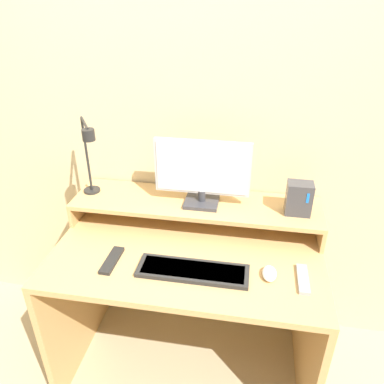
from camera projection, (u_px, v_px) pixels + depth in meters
wall_back at (202, 118)px, 1.83m from camera, size 6.00×0.05×2.50m
desk at (188, 285)px, 1.82m from camera, size 1.22×0.74×0.76m
monitor_shelf at (196, 205)px, 1.85m from camera, size 1.22×0.31×0.12m
monitor at (202, 172)px, 1.74m from camera, size 0.45×0.15×0.32m
desk_lamp at (89, 154)px, 1.74m from camera, size 0.17×0.22×0.40m
router_dock at (299, 198)px, 1.71m from camera, size 0.12×0.08×0.16m
keyboard at (193, 271)px, 1.56m from camera, size 0.47×0.14×0.02m
mouse at (269, 273)px, 1.54m from camera, size 0.06×0.10×0.04m
remote_control at (112, 260)px, 1.63m from camera, size 0.05×0.18×0.02m
remote_secondary at (303, 279)px, 1.52m from camera, size 0.04×0.17×0.02m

